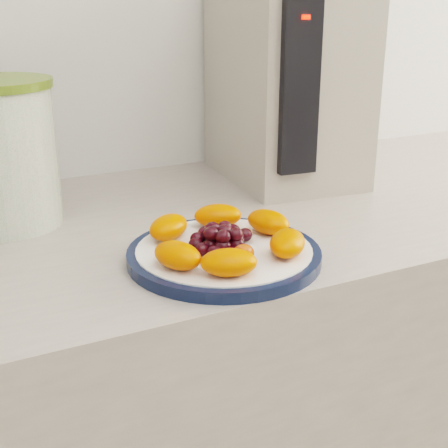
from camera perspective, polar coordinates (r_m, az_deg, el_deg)
name	(u,v)px	position (r m, az deg, el deg)	size (l,w,h in m)	color
plate_rim	(224,255)	(0.80, 0.00, -2.86)	(0.25, 0.25, 0.01)	#0D1833
plate_face	(224,254)	(0.80, 0.00, -2.79)	(0.23, 0.23, 0.02)	white
appliance_body	(286,78)	(1.15, 5.68, 13.12)	(0.21, 0.29, 0.36)	#A59A8C
appliance_panel	(299,88)	(0.99, 6.89, 12.27)	(0.06, 0.02, 0.27)	black
appliance_led	(306,17)	(0.97, 7.48, 18.25)	(0.01, 0.01, 0.01)	#FF0C05
fruit_plate	(224,238)	(0.79, 0.04, -1.25)	(0.22, 0.22, 0.03)	#FA4900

